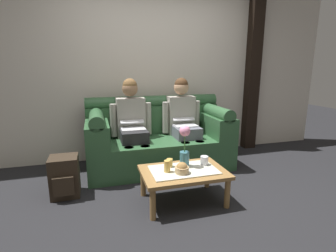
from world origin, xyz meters
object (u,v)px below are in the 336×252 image
Objects in this scene: couch at (158,139)px; backpack_left at (65,177)px; snack_bowl at (182,169)px; cup_near_left at (204,160)px; person_right at (183,118)px; cup_near_right at (167,166)px; coffee_table at (184,174)px; flower_vase at (185,146)px; person_left at (132,121)px; cup_far_center at (170,163)px.

backpack_left is (-1.18, -0.59, -0.16)m from couch.
backpack_left is at bearing 154.27° from snack_bowl.
snack_bowl is 1.48× the size of cup_near_left.
cup_near_left is 1.50m from backpack_left.
cup_near_right is at bearing -116.77° from person_right.
couch is at bearing 104.26° from cup_near_left.
backpack_left reaches higher than coffee_table.
flower_vase reaches higher than snack_bowl.
couch is 4.37× the size of backpack_left.
backpack_left is (-0.82, -0.59, -0.44)m from person_left.
cup_near_left is at bearing -75.74° from couch.
cup_near_left is (-0.11, -0.99, -0.26)m from person_right.
backpack_left is at bearing -159.22° from person_right.
couch reaches higher than coffee_table.
coffee_table is (-0.36, -1.05, -0.36)m from person_right.
cup_far_center is (-0.07, 0.19, -0.00)m from snack_bowl.
snack_bowl is at bearing -69.51° from cup_far_center.
cup_near_right is at bearing -80.13° from person_left.
couch is 1.06m from coffee_table.
coffee_table is 0.29m from flower_vase.
cup_near_left is 0.80× the size of cup_near_right.
person_left is at bearing 35.53° from backpack_left.
snack_bowl is 0.20m from cup_far_center.
person_left is 2.80× the size of flower_vase.
snack_bowl reaches higher than backpack_left.
person_right reaches higher than snack_bowl.
flower_vase is at bearing -87.81° from couch.
cup_near_left is at bearing -58.24° from person_left.
coffee_table is (0.36, -1.05, -0.36)m from person_left.
person_left is 1.01m from cup_far_center.
cup_far_center is (0.25, -0.95, -0.26)m from person_left.
cup_near_left is at bearing -5.29° from flower_vase.
snack_bowl is 1.63× the size of cup_far_center.
person_right reaches higher than backpack_left.
couch is 0.46m from person_left.
person_left is at bearing -180.00° from person_right.
cup_near_right is (0.19, -1.07, -0.25)m from person_left.
cup_near_left is (0.61, -0.99, -0.26)m from person_left.
cup_near_left is (0.25, 0.06, 0.10)m from coffee_table.
cup_far_center is at bearing -96.96° from couch.
couch is 1.57× the size of person_right.
cup_near_right is at bearing -176.00° from coffee_table.
flower_vase reaches higher than cup_near_right.
cup_far_center is (-0.48, -0.95, -0.26)m from person_right.
person_left is 8.84× the size of snack_bowl.
cup_far_center is at bearing -116.79° from person_right.
backpack_left is (-1.44, 0.41, -0.18)m from cup_near_left.
cup_near_left is (0.30, 0.14, 0.00)m from snack_bowl.
cup_far_center is (-0.12, 0.11, 0.10)m from coffee_table.
cup_near_left is 0.44m from cup_near_right.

